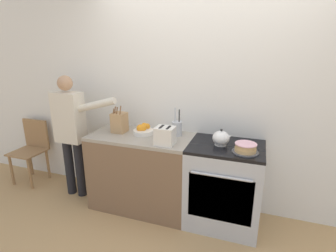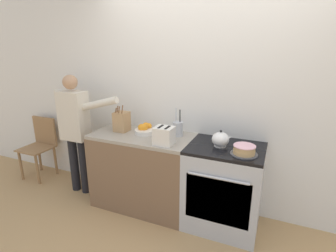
% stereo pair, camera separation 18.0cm
% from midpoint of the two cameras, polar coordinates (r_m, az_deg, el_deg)
% --- Properties ---
extents(ground_plane, '(16.00, 16.00, 0.00)m').
position_cam_midpoint_polar(ground_plane, '(2.90, 2.73, -22.15)').
color(ground_plane, tan).
extents(wall_back, '(8.00, 0.04, 2.60)m').
position_cam_midpoint_polar(wall_back, '(2.89, 6.59, 6.32)').
color(wall_back, silver).
rests_on(wall_back, ground_plane).
extents(counter_cabinet, '(1.14, 0.59, 0.88)m').
position_cam_midpoint_polar(counter_cabinet, '(3.10, -7.38, -9.78)').
color(counter_cabinet, brown).
rests_on(counter_cabinet, ground_plane).
extents(stove_range, '(0.74, 0.62, 0.88)m').
position_cam_midpoint_polar(stove_range, '(2.84, 10.24, -12.56)').
color(stove_range, '#B7BABF').
rests_on(stove_range, ground_plane).
extents(layer_cake, '(0.25, 0.25, 0.09)m').
position_cam_midpoint_polar(layer_cake, '(2.51, 14.56, -4.73)').
color(layer_cake, '#4C4C51').
rests_on(layer_cake, stove_range).
extents(tea_kettle, '(0.21, 0.17, 0.17)m').
position_cam_midpoint_polar(tea_kettle, '(2.64, 9.59, -2.65)').
color(tea_kettle, white).
rests_on(tea_kettle, stove_range).
extents(knife_block, '(0.15, 0.16, 0.32)m').
position_cam_midpoint_polar(knife_block, '(3.05, -12.20, 0.75)').
color(knife_block, tan).
rests_on(knife_block, counter_cabinet).
extents(utensil_crock, '(0.11, 0.11, 0.31)m').
position_cam_midpoint_polar(utensil_crock, '(2.87, 0.18, -0.54)').
color(utensil_crock, '#B7BABF').
rests_on(utensil_crock, counter_cabinet).
extents(fruit_bowl, '(0.23, 0.23, 0.11)m').
position_cam_midpoint_polar(fruit_bowl, '(2.96, -7.10, -0.85)').
color(fruit_bowl, silver).
rests_on(fruit_bowl, counter_cabinet).
extents(toaster, '(0.20, 0.17, 0.18)m').
position_cam_midpoint_polar(toaster, '(2.61, -2.63, -2.17)').
color(toaster, silver).
rests_on(toaster, counter_cabinet).
extents(person_baker, '(0.89, 0.20, 1.51)m').
position_cam_midpoint_polar(person_baker, '(3.37, -21.89, -0.33)').
color(person_baker, black).
rests_on(person_baker, ground_plane).
extents(dining_chair, '(0.40, 0.40, 0.85)m').
position_cam_midpoint_polar(dining_chair, '(4.15, -28.58, -3.93)').
color(dining_chair, '#997047').
rests_on(dining_chair, ground_plane).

